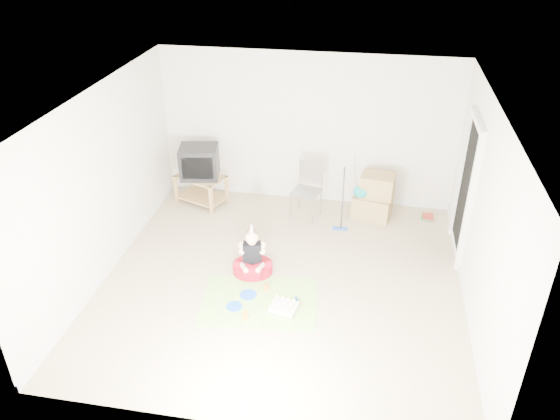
% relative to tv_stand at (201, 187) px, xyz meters
% --- Properties ---
extents(ground, '(5.00, 5.00, 0.00)m').
position_rel_tv_stand_xyz_m(ground, '(1.77, -1.98, -0.30)').
color(ground, tan).
rests_on(ground, ground).
extents(doorway_recess, '(0.02, 0.90, 2.05)m').
position_rel_tv_stand_xyz_m(doorway_recess, '(4.25, -0.78, 0.72)').
color(doorway_recess, black).
rests_on(doorway_recess, ground).
extents(tv_stand, '(0.96, 0.78, 0.52)m').
position_rel_tv_stand_xyz_m(tv_stand, '(0.00, 0.00, 0.00)').
color(tv_stand, '#A57E4A').
rests_on(tv_stand, ground).
extents(crt_tv, '(0.72, 0.63, 0.55)m').
position_rel_tv_stand_xyz_m(crt_tv, '(0.00, 0.00, 0.49)').
color(crt_tv, black).
rests_on(crt_tv, tv_stand).
extents(folding_chair, '(0.52, 0.51, 0.97)m').
position_rel_tv_stand_xyz_m(folding_chair, '(1.86, -0.16, 0.17)').
color(folding_chair, gray).
rests_on(folding_chair, ground).
extents(cardboard_boxes, '(0.70, 0.58, 0.78)m').
position_rel_tv_stand_xyz_m(cardboard_boxes, '(2.97, 0.03, 0.07)').
color(cardboard_boxes, '#A0804D').
rests_on(cardboard_boxes, ground).
extents(floor_mop, '(0.25, 0.33, 0.99)m').
position_rel_tv_stand_xyz_m(floor_mop, '(2.47, -0.48, -0.04)').
color(floor_mop, blue).
rests_on(floor_mop, ground).
extents(book_pile, '(0.20, 0.25, 0.05)m').
position_rel_tv_stand_xyz_m(book_pile, '(3.90, 0.14, -0.28)').
color(book_pile, '#277545').
rests_on(book_pile, ground).
extents(seated_woman, '(0.66, 0.66, 0.82)m').
position_rel_tv_stand_xyz_m(seated_woman, '(1.33, -1.88, -0.12)').
color(seated_woman, '#B01022').
rests_on(seated_woman, ground).
extents(party_mat, '(1.64, 1.26, 0.01)m').
position_rel_tv_stand_xyz_m(party_mat, '(1.56, -2.50, -0.30)').
color(party_mat, '#F23292').
rests_on(party_mat, ground).
extents(birthday_cake, '(0.39, 0.34, 0.15)m').
position_rel_tv_stand_xyz_m(birthday_cake, '(1.91, -2.63, -0.26)').
color(birthday_cake, silver).
rests_on(birthday_cake, party_mat).
extents(blue_plate_near, '(0.30, 0.30, 0.01)m').
position_rel_tv_stand_xyz_m(blue_plate_near, '(1.38, -2.41, -0.29)').
color(blue_plate_near, blue).
rests_on(blue_plate_near, party_mat).
extents(blue_plate_far, '(0.22, 0.22, 0.01)m').
position_rel_tv_stand_xyz_m(blue_plate_far, '(1.25, -2.67, -0.29)').
color(blue_plate_far, blue).
rests_on(blue_plate_far, party_mat).
extents(orange_cup_near, '(0.08, 0.08, 0.08)m').
position_rel_tv_stand_xyz_m(orange_cup_near, '(1.60, -2.24, -0.26)').
color(orange_cup_near, orange).
rests_on(orange_cup_near, party_mat).
extents(orange_cup_far, '(0.09, 0.09, 0.09)m').
position_rel_tv_stand_xyz_m(orange_cup_far, '(1.45, -2.87, -0.25)').
color(orange_cup_far, orange).
rests_on(orange_cup_far, party_mat).
extents(blue_party_hat, '(0.11, 0.11, 0.14)m').
position_rel_tv_stand_xyz_m(blue_party_hat, '(2.04, -2.47, -0.22)').
color(blue_party_hat, '#1840AA').
rests_on(blue_party_hat, party_mat).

